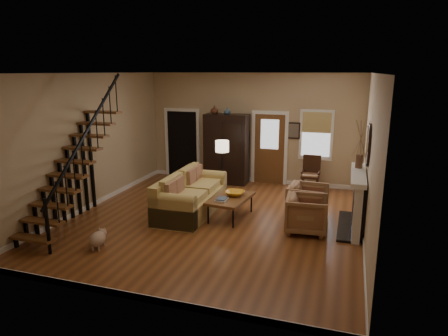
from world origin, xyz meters
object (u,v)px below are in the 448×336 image
(armchair_left, at_px, (307,214))
(armchair_right, at_px, (308,201))
(floor_lamp, at_px, (222,169))
(sofa, at_px, (191,194))
(coffee_table, at_px, (231,207))
(armoire, at_px, (227,149))
(side_chair, at_px, (311,174))

(armchair_left, height_order, armchair_right, armchair_right)
(armchair_right, xyz_separation_m, floor_lamp, (-2.37, 0.83, 0.38))
(sofa, height_order, floor_lamp, floor_lamp)
(coffee_table, height_order, armchair_left, armchair_left)
(coffee_table, bearing_deg, armoire, 109.24)
(side_chair, bearing_deg, floor_lamp, -149.84)
(sofa, xyz_separation_m, armchair_left, (2.79, -0.37, -0.06))
(sofa, bearing_deg, coffee_table, -3.63)
(floor_lamp, height_order, side_chair, floor_lamp)
(coffee_table, distance_m, side_chair, 3.10)
(sofa, bearing_deg, armoire, 89.18)
(armchair_left, relative_size, floor_lamp, 0.56)
(coffee_table, distance_m, armchair_left, 1.82)
(armchair_left, bearing_deg, armoire, 36.75)
(coffee_table, height_order, floor_lamp, floor_lamp)
(coffee_table, xyz_separation_m, floor_lamp, (-0.66, 1.39, 0.53))
(armoire, distance_m, floor_lamp, 1.55)
(armoire, xyz_separation_m, floor_lamp, (0.34, -1.48, -0.27))
(floor_lamp, bearing_deg, armchair_right, -19.36)
(floor_lamp, bearing_deg, side_chair, 30.16)
(coffee_table, bearing_deg, armchair_left, -10.07)
(side_chair, bearing_deg, sofa, -134.20)
(armchair_right, bearing_deg, side_chair, 8.72)
(armchair_right, bearing_deg, armoire, 53.91)
(floor_lamp, distance_m, side_chair, 2.57)
(sofa, bearing_deg, side_chair, 45.05)
(floor_lamp, xyz_separation_m, side_chair, (2.21, 1.28, -0.27))
(floor_lamp, bearing_deg, armchair_left, -34.95)
(floor_lamp, bearing_deg, coffee_table, -64.53)
(floor_lamp, relative_size, side_chair, 1.53)
(sofa, relative_size, armchair_left, 2.81)
(armchair_right, bearing_deg, floor_lamp, 75.08)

